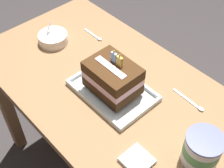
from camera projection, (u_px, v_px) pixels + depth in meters
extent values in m
cube|color=olive|center=(111.00, 89.00, 1.28)|extent=(1.23, 0.67, 0.04)
cube|color=olive|center=(7.00, 106.00, 1.72)|extent=(0.06, 0.06, 0.74)
cube|color=olive|center=(85.00, 60.00, 1.97)|extent=(0.06, 0.06, 0.74)
cube|color=silver|center=(113.00, 92.00, 1.24)|extent=(0.32, 0.22, 0.01)
cube|color=silver|center=(92.00, 104.00, 1.19)|extent=(0.32, 0.01, 0.02)
cube|color=silver|center=(131.00, 77.00, 1.28)|extent=(0.32, 0.01, 0.02)
cube|color=silver|center=(88.00, 69.00, 1.31)|extent=(0.01, 0.20, 0.02)
cube|color=silver|center=(141.00, 113.00, 1.16)|extent=(0.01, 0.20, 0.02)
cube|color=#412713|center=(113.00, 84.00, 1.21)|extent=(0.20, 0.15, 0.05)
cube|color=beige|center=(113.00, 78.00, 1.19)|extent=(0.19, 0.15, 0.03)
cube|color=#412713|center=(113.00, 71.00, 1.16)|extent=(0.20, 0.15, 0.05)
cube|color=beige|center=(110.00, 67.00, 1.14)|extent=(0.15, 0.03, 0.00)
cube|color=#8CB7EA|center=(115.00, 57.00, 1.15)|extent=(0.02, 0.01, 0.04)
ellipsoid|color=yellow|center=(115.00, 51.00, 1.13)|extent=(0.01, 0.01, 0.01)
cube|color=#EFC64C|center=(121.00, 61.00, 1.13)|extent=(0.02, 0.01, 0.04)
ellipsoid|color=yellow|center=(121.00, 55.00, 1.11)|extent=(0.01, 0.01, 0.01)
cylinder|color=silver|center=(53.00, 40.00, 1.45)|extent=(0.14, 0.14, 0.03)
cylinder|color=silver|center=(53.00, 37.00, 1.44)|extent=(0.14, 0.14, 0.03)
cylinder|color=silver|center=(48.00, 30.00, 1.42)|extent=(0.03, 0.06, 0.06)
cylinder|color=white|center=(202.00, 150.00, 1.00)|extent=(0.12, 0.12, 0.11)
cylinder|color=#4C935B|center=(202.00, 149.00, 1.00)|extent=(0.12, 0.12, 0.04)
cylinder|color=#555B99|center=(206.00, 140.00, 0.96)|extent=(0.12, 0.12, 0.01)
ellipsoid|color=silver|center=(99.00, 39.00, 1.47)|extent=(0.03, 0.02, 0.01)
cube|color=silver|center=(91.00, 33.00, 1.50)|extent=(0.10, 0.01, 0.00)
ellipsoid|color=silver|center=(201.00, 109.00, 1.18)|extent=(0.03, 0.02, 0.01)
cube|color=silver|center=(185.00, 98.00, 1.22)|extent=(0.12, 0.01, 0.00)
cube|color=white|center=(137.00, 160.00, 1.03)|extent=(0.09, 0.09, 0.02)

